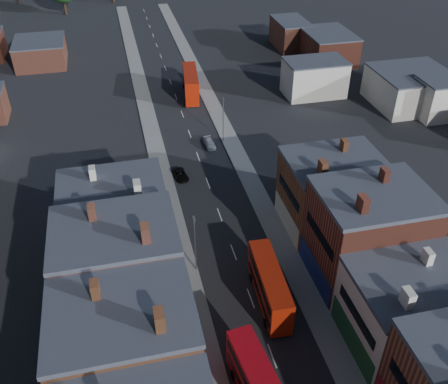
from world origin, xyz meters
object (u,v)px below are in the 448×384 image
bus_1 (270,286)px  car_2 (181,175)px  bus_2 (191,83)px  car_3 (210,143)px

bus_1 → car_2: bus_1 is taller
bus_1 → car_2: 27.97m
bus_2 → car_2: size_ratio=3.10×
car_2 → car_3: 10.61m
bus_1 → bus_2: (1.26, 56.56, 0.25)m
bus_1 → bus_2: 56.58m
bus_1 → car_3: 35.88m
bus_1 → bus_2: size_ratio=0.90×
bus_1 → car_3: (0.72, 35.81, -1.96)m
bus_1 → car_3: size_ratio=2.88×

